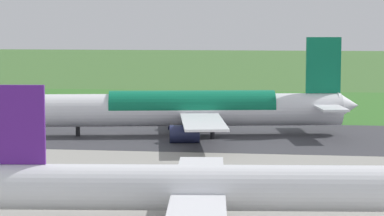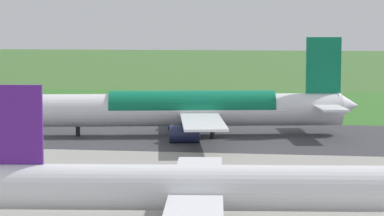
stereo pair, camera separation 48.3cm
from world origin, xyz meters
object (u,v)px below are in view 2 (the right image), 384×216
(no_stopping_sign, at_px, (160,97))
(traffic_cone_orange, at_px, (139,105))
(airliner_main, at_px, (194,109))
(airliner_parked_mid, at_px, (202,187))

(no_stopping_sign, distance_m, traffic_cone_orange, 5.82)
(no_stopping_sign, bearing_deg, airliner_main, 106.49)
(airliner_main, distance_m, no_stopping_sign, 50.61)
(airliner_main, relative_size, no_stopping_sign, 18.42)
(no_stopping_sign, bearing_deg, traffic_cone_orange, 45.61)
(airliner_parked_mid, bearing_deg, airliner_main, -81.45)
(airliner_main, bearing_deg, no_stopping_sign, -73.51)
(airliner_parked_mid, xyz_separation_m, no_stopping_sign, (22.73, -104.28, -1.71))
(traffic_cone_orange, bearing_deg, airliner_parked_mid, 104.90)
(traffic_cone_orange, bearing_deg, no_stopping_sign, -134.39)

